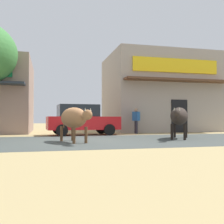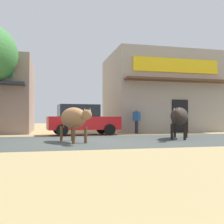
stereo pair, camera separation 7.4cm
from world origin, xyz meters
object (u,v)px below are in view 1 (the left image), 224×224
at_px(parked_hatchback_car, 82,120).
at_px(pedestrian_by_shop, 136,119).
at_px(cow_near_brown, 74,118).
at_px(cow_far_dark, 179,117).

relative_size(parked_hatchback_car, pedestrian_by_shop, 2.62).
bearing_deg(pedestrian_by_shop, cow_near_brown, -130.09).
distance_m(parked_hatchback_car, cow_near_brown, 4.45).
xyz_separation_m(parked_hatchback_car, cow_near_brown, (-0.84, -4.36, 0.07)).
relative_size(cow_far_dark, pedestrian_by_shop, 1.74).
bearing_deg(cow_near_brown, cow_far_dark, 7.58).
bearing_deg(pedestrian_by_shop, cow_far_dark, -83.11).
height_order(parked_hatchback_car, cow_far_dark, parked_hatchback_car).
bearing_deg(cow_far_dark, pedestrian_by_shop, 96.89).
xyz_separation_m(cow_near_brown, pedestrian_by_shop, (4.17, 4.95, -0.04)).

